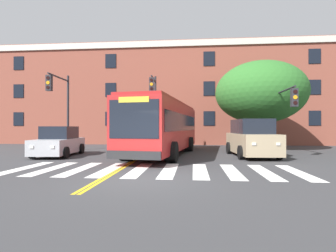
{
  "coord_description": "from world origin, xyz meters",
  "views": [
    {
      "loc": [
        1.71,
        -8.54,
        1.73
      ],
      "look_at": [
        0.3,
        7.0,
        1.81
      ],
      "focal_mm": 28.0,
      "sensor_mm": 36.0,
      "label": 1
    }
  ],
  "objects_px": {
    "car_tan_far_lane": "(251,139)",
    "traffic_light_overhead": "(154,100)",
    "traffic_light_far_corner": "(61,99)",
    "street_tree_curbside_large": "(260,93)",
    "traffic_light_near_corner": "(281,107)",
    "city_bus": "(165,126)",
    "car_teal_behind_bus": "(178,136)",
    "car_silver_near_lane": "(59,142)"
  },
  "relations": [
    {
      "from": "city_bus",
      "to": "car_teal_behind_bus",
      "type": "height_order",
      "value": "city_bus"
    },
    {
      "from": "city_bus",
      "to": "car_tan_far_lane",
      "type": "xyz_separation_m",
      "value": [
        5.25,
        -0.55,
        -0.73
      ]
    },
    {
      "from": "car_tan_far_lane",
      "to": "traffic_light_near_corner",
      "type": "xyz_separation_m",
      "value": [
        2.07,
        1.13,
        1.96
      ]
    },
    {
      "from": "city_bus",
      "to": "car_tan_far_lane",
      "type": "bearing_deg",
      "value": -6.01
    },
    {
      "from": "car_teal_behind_bus",
      "to": "traffic_light_overhead",
      "type": "distance_m",
      "value": 8.16
    },
    {
      "from": "street_tree_curbside_large",
      "to": "car_silver_near_lane",
      "type": "bearing_deg",
      "value": -157.56
    },
    {
      "from": "traffic_light_far_corner",
      "to": "traffic_light_overhead",
      "type": "relative_size",
      "value": 0.95
    },
    {
      "from": "car_silver_near_lane",
      "to": "street_tree_curbside_large",
      "type": "distance_m",
      "value": 14.8
    },
    {
      "from": "city_bus",
      "to": "traffic_light_far_corner",
      "type": "height_order",
      "value": "traffic_light_far_corner"
    },
    {
      "from": "car_teal_behind_bus",
      "to": "traffic_light_far_corner",
      "type": "height_order",
      "value": "traffic_light_far_corner"
    },
    {
      "from": "traffic_light_far_corner",
      "to": "traffic_light_overhead",
      "type": "bearing_deg",
      "value": 21.9
    },
    {
      "from": "traffic_light_near_corner",
      "to": "traffic_light_far_corner",
      "type": "distance_m",
      "value": 14.67
    },
    {
      "from": "street_tree_curbside_large",
      "to": "traffic_light_near_corner",
      "type": "bearing_deg",
      "value": -84.17
    },
    {
      "from": "city_bus",
      "to": "car_tan_far_lane",
      "type": "relative_size",
      "value": 2.28
    },
    {
      "from": "car_tan_far_lane",
      "to": "traffic_light_far_corner",
      "type": "distance_m",
      "value": 12.94
    },
    {
      "from": "traffic_light_near_corner",
      "to": "street_tree_curbside_large",
      "type": "distance_m",
      "value": 3.89
    },
    {
      "from": "car_teal_behind_bus",
      "to": "street_tree_curbside_large",
      "type": "relative_size",
      "value": 0.43
    },
    {
      "from": "traffic_light_overhead",
      "to": "street_tree_curbside_large",
      "type": "relative_size",
      "value": 0.61
    },
    {
      "from": "car_tan_far_lane",
      "to": "traffic_light_far_corner",
      "type": "height_order",
      "value": "traffic_light_far_corner"
    },
    {
      "from": "car_teal_behind_bus",
      "to": "car_tan_far_lane",
      "type": "bearing_deg",
      "value": -66.17
    },
    {
      "from": "car_tan_far_lane",
      "to": "traffic_light_overhead",
      "type": "relative_size",
      "value": 0.88
    },
    {
      "from": "city_bus",
      "to": "traffic_light_far_corner",
      "type": "xyz_separation_m",
      "value": [
        -7.33,
        0.83,
        1.92
      ]
    },
    {
      "from": "street_tree_curbside_large",
      "to": "traffic_light_overhead",
      "type": "bearing_deg",
      "value": -173.87
    },
    {
      "from": "car_silver_near_lane",
      "to": "traffic_light_far_corner",
      "type": "xyz_separation_m",
      "value": [
        -1.02,
        2.13,
        2.9
      ]
    },
    {
      "from": "city_bus",
      "to": "car_teal_behind_bus",
      "type": "bearing_deg",
      "value": 88.58
    },
    {
      "from": "car_teal_behind_bus",
      "to": "traffic_light_near_corner",
      "type": "xyz_separation_m",
      "value": [
        7.06,
        -10.17,
        2.2
      ]
    },
    {
      "from": "car_teal_behind_bus",
      "to": "street_tree_curbside_large",
      "type": "distance_m",
      "value": 10.04
    },
    {
      "from": "traffic_light_near_corner",
      "to": "car_tan_far_lane",
      "type": "bearing_deg",
      "value": -151.37
    },
    {
      "from": "car_silver_near_lane",
      "to": "car_tan_far_lane",
      "type": "xyz_separation_m",
      "value": [
        11.56,
        0.74,
        0.24
      ]
    },
    {
      "from": "city_bus",
      "to": "traffic_light_near_corner",
      "type": "bearing_deg",
      "value": 4.5
    },
    {
      "from": "traffic_light_near_corner",
      "to": "traffic_light_far_corner",
      "type": "xyz_separation_m",
      "value": [
        -14.65,
        0.25,
        0.7
      ]
    },
    {
      "from": "car_silver_near_lane",
      "to": "street_tree_curbside_large",
      "type": "relative_size",
      "value": 0.47
    },
    {
      "from": "traffic_light_overhead",
      "to": "traffic_light_near_corner",
      "type": "bearing_deg",
      "value": -17.85
    },
    {
      "from": "city_bus",
      "to": "car_teal_behind_bus",
      "type": "relative_size",
      "value": 2.87
    },
    {
      "from": "car_silver_near_lane",
      "to": "car_tan_far_lane",
      "type": "relative_size",
      "value": 0.88
    },
    {
      "from": "car_tan_far_lane",
      "to": "traffic_light_overhead",
      "type": "xyz_separation_m",
      "value": [
        -6.42,
        3.86,
        2.8
      ]
    },
    {
      "from": "traffic_light_near_corner",
      "to": "traffic_light_far_corner",
      "type": "relative_size",
      "value": 0.82
    },
    {
      "from": "car_silver_near_lane",
      "to": "car_teal_behind_bus",
      "type": "relative_size",
      "value": 1.11
    },
    {
      "from": "traffic_light_far_corner",
      "to": "street_tree_curbside_large",
      "type": "distance_m",
      "value": 14.69
    },
    {
      "from": "traffic_light_far_corner",
      "to": "city_bus",
      "type": "bearing_deg",
      "value": -6.47
    },
    {
      "from": "car_tan_far_lane",
      "to": "traffic_light_overhead",
      "type": "distance_m",
      "value": 8.0
    },
    {
      "from": "city_bus",
      "to": "traffic_light_near_corner",
      "type": "height_order",
      "value": "traffic_light_near_corner"
    }
  ]
}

